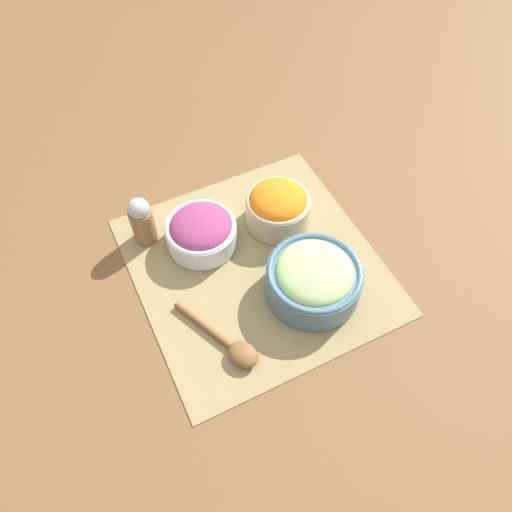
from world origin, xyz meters
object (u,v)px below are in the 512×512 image
(cucumber_bowl, at_px, (314,278))
(pepper_shaker, at_px, (142,220))
(carrot_bowl, at_px, (278,206))
(onion_bowl, at_px, (201,231))
(wooden_spoon, at_px, (233,347))

(cucumber_bowl, xyz_separation_m, pepper_shaker, (0.26, 0.24, 0.01))
(carrot_bowl, bearing_deg, onion_bowl, 84.10)
(carrot_bowl, bearing_deg, wooden_spoon, 137.69)
(cucumber_bowl, bearing_deg, onion_bowl, 35.86)
(cucumber_bowl, relative_size, wooden_spoon, 0.96)
(carrot_bowl, height_order, wooden_spoon, carrot_bowl)
(wooden_spoon, bearing_deg, pepper_shaker, 10.33)
(carrot_bowl, height_order, pepper_shaker, pepper_shaker)
(onion_bowl, xyz_separation_m, wooden_spoon, (-0.24, 0.04, -0.03))
(onion_bowl, bearing_deg, carrot_bowl, -95.90)
(wooden_spoon, relative_size, pepper_shaker, 1.68)
(cucumber_bowl, distance_m, wooden_spoon, 0.19)
(carrot_bowl, distance_m, pepper_shaker, 0.27)
(carrot_bowl, bearing_deg, cucumber_bowl, 173.79)
(wooden_spoon, distance_m, pepper_shaker, 0.31)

